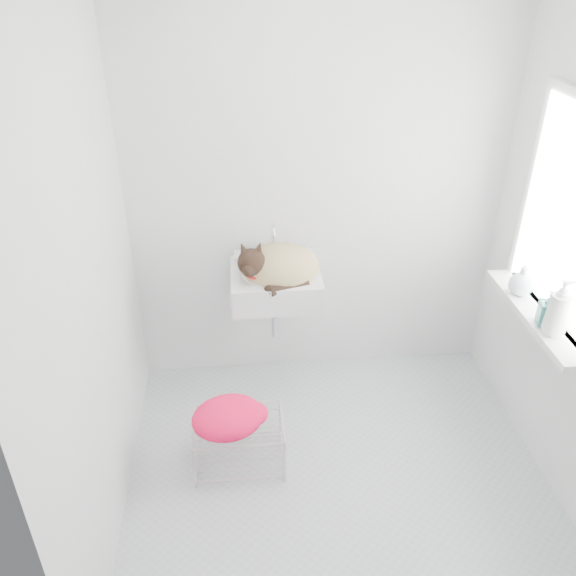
{
  "coord_description": "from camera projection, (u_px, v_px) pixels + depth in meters",
  "views": [
    {
      "loc": [
        -0.46,
        -2.16,
        2.45
      ],
      "look_at": [
        -0.22,
        0.5,
        0.88
      ],
      "focal_mm": 36.64,
      "sensor_mm": 36.0,
      "label": 1
    }
  ],
  "objects": [
    {
      "name": "towel",
      "position": [
        228.0,
        425.0,
        3.03
      ],
      "size": [
        0.43,
        0.35,
        0.16
      ],
      "primitive_type": "ellipsoid",
      "rotation": [
        0.0,
        0.0,
        0.23
      ],
      "color": "#FE1D00",
      "rests_on": "wire_rack"
    },
    {
      "name": "left_wall",
      "position": [
        86.0,
        282.0,
        2.41
      ],
      "size": [
        0.02,
        2.0,
        2.5
      ],
      "primitive_type": "cube",
      "color": "white",
      "rests_on": "ground"
    },
    {
      "name": "bottle_a",
      "position": [
        552.0,
        333.0,
        2.79
      ],
      "size": [
        0.11,
        0.11,
        0.24
      ],
      "primitive_type": "imported",
      "rotation": [
        0.0,
        0.0,
        1.33
      ],
      "color": "white",
      "rests_on": "windowsill"
    },
    {
      "name": "window_glass",
      "position": [
        575.0,
        220.0,
        2.71
      ],
      "size": [
        0.01,
        0.8,
        1.0
      ],
      "primitive_type": "cube",
      "color": "white",
      "rests_on": "right_wall"
    },
    {
      "name": "cat",
      "position": [
        278.0,
        267.0,
        3.28
      ],
      "size": [
        0.46,
        0.37,
        0.29
      ],
      "rotation": [
        0.0,
        0.0,
        0.02
      ],
      "color": "tan",
      "rests_on": "sink"
    },
    {
      "name": "floor",
      "position": [
        337.0,
        475.0,
        3.13
      ],
      "size": [
        2.2,
        2.0,
        0.02
      ],
      "primitive_type": "cube",
      "color": "#A6ACB0",
      "rests_on": "ground"
    },
    {
      "name": "faucet",
      "position": [
        273.0,
        235.0,
        3.4
      ],
      "size": [
        0.18,
        0.13,
        0.18
      ],
      "primitive_type": null,
      "color": "silver",
      "rests_on": "sink"
    },
    {
      "name": "bottle_b",
      "position": [
        544.0,
        324.0,
        2.86
      ],
      "size": [
        0.1,
        0.1,
        0.18
      ],
      "primitive_type": "imported",
      "rotation": [
        0.0,
        0.0,
        6.03
      ],
      "color": "#2C7671",
      "rests_on": "windowsill"
    },
    {
      "name": "back_wall",
      "position": [
        318.0,
        186.0,
        3.36
      ],
      "size": [
        2.2,
        0.02,
        2.5
      ],
      "primitive_type": "cube",
      "color": "white",
      "rests_on": "ground"
    },
    {
      "name": "sink",
      "position": [
        275.0,
        272.0,
        3.32
      ],
      "size": [
        0.51,
        0.44,
        0.2
      ],
      "primitive_type": "cube",
      "color": "silver",
      "rests_on": "back_wall"
    },
    {
      "name": "window_frame",
      "position": [
        572.0,
        220.0,
        2.71
      ],
      "size": [
        0.04,
        0.9,
        1.1
      ],
      "primitive_type": "cube",
      "color": "white",
      "rests_on": "right_wall"
    },
    {
      "name": "bottle_c",
      "position": [
        519.0,
        294.0,
        3.11
      ],
      "size": [
        0.18,
        0.18,
        0.17
      ],
      "primitive_type": "imported",
      "rotation": [
        0.0,
        0.0,
        5.57
      ],
      "color": "white",
      "rests_on": "windowsill"
    },
    {
      "name": "windowsill",
      "position": [
        535.0,
        315.0,
        2.96
      ],
      "size": [
        0.16,
        0.88,
        0.04
      ],
      "primitive_type": "cube",
      "color": "white",
      "rests_on": "right_wall"
    },
    {
      "name": "wire_rack",
      "position": [
        239.0,
        441.0,
        3.15
      ],
      "size": [
        0.47,
        0.33,
        0.28
      ],
      "primitive_type": "cube",
      "rotation": [
        0.0,
        0.0,
        -0.0
      ],
      "color": "beige",
      "rests_on": "floor"
    }
  ]
}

